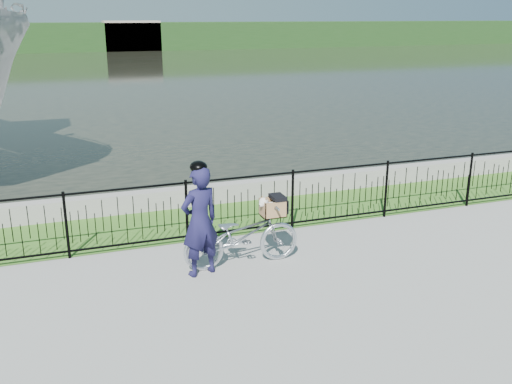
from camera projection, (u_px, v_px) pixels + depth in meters
name	position (u px, v px, depth m)	size (l,w,h in m)	color
ground	(273.00, 271.00, 8.97)	(120.00, 120.00, 0.00)	gray
grass_strip	(226.00, 218.00, 11.30)	(60.00, 2.00, 0.01)	#3B6920
water	(97.00, 74.00, 38.63)	(120.00, 120.00, 0.00)	#26271D
quay_wall	(212.00, 194.00, 12.14)	(60.00, 0.30, 0.40)	gray
fence	(241.00, 206.00, 10.23)	(14.00, 0.06, 1.15)	black
far_treeline	(75.00, 37.00, 62.46)	(120.00, 6.00, 3.00)	#1D3D17
far_building_right	(132.00, 36.00, 63.01)	(6.00, 3.00, 3.20)	#A39583
bicycle_rig	(242.00, 235.00, 9.05)	(1.90, 0.66, 1.12)	#B3B8C0
cyclist	(200.00, 220.00, 8.61)	(0.72, 0.58, 1.80)	#161439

